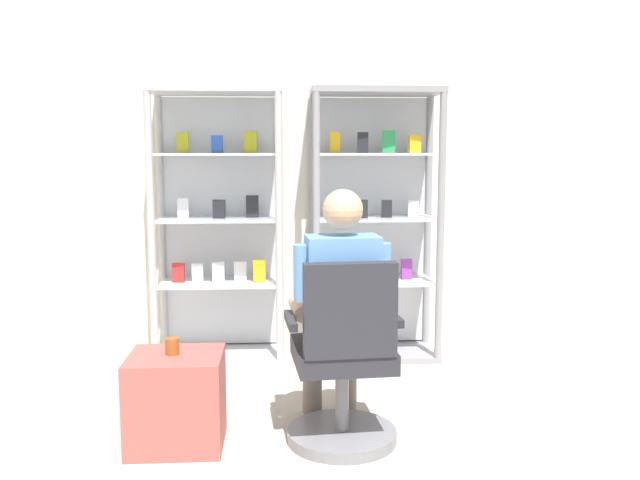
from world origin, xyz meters
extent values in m
cube|color=silver|center=(0.00, 3.00, 1.35)|extent=(6.00, 0.10, 2.70)
cylinder|color=#B7B7BC|center=(-0.98, 2.50, 0.95)|extent=(0.05, 0.05, 1.90)
cylinder|color=#B7B7BC|center=(-0.13, 2.50, 0.95)|extent=(0.05, 0.05, 1.90)
cylinder|color=#B7B7BC|center=(-0.98, 2.90, 0.95)|extent=(0.05, 0.05, 1.90)
cylinder|color=#B7B7BC|center=(-0.13, 2.90, 0.95)|extent=(0.05, 0.05, 1.90)
cube|color=#B7B7BC|center=(-0.55, 2.70, 1.88)|extent=(0.90, 0.45, 0.04)
cube|color=#B7B7BC|center=(-0.55, 2.70, 0.02)|extent=(0.90, 0.45, 0.04)
cube|color=silver|center=(-0.55, 2.92, 0.95)|extent=(0.84, 0.02, 1.80)
cube|color=silver|center=(-0.55, 2.70, 0.55)|extent=(0.82, 0.39, 0.02)
cube|color=red|center=(-0.83, 2.69, 0.63)|extent=(0.09, 0.04, 0.14)
cube|color=silver|center=(-0.70, 2.70, 0.62)|extent=(0.08, 0.04, 0.13)
cube|color=silver|center=(-0.56, 2.69, 0.63)|extent=(0.09, 0.05, 0.14)
cube|color=silver|center=(-0.40, 2.73, 0.63)|extent=(0.09, 0.04, 0.14)
cube|color=gold|center=(-0.27, 2.66, 0.64)|extent=(0.09, 0.05, 0.16)
cube|color=silver|center=(-0.55, 2.70, 1.00)|extent=(0.82, 0.39, 0.02)
cube|color=silver|center=(-0.79, 2.73, 1.08)|extent=(0.08, 0.05, 0.14)
cube|color=black|center=(-0.54, 2.69, 1.07)|extent=(0.09, 0.05, 0.13)
cube|color=black|center=(-0.31, 2.74, 1.09)|extent=(0.09, 0.04, 0.15)
cube|color=silver|center=(-0.55, 2.70, 1.45)|extent=(0.82, 0.39, 0.02)
cube|color=#999919|center=(-0.79, 2.75, 1.53)|extent=(0.08, 0.04, 0.14)
cube|color=#264CB2|center=(-0.55, 2.74, 1.52)|extent=(0.08, 0.04, 0.12)
cube|color=#999919|center=(-0.32, 2.74, 1.53)|extent=(0.09, 0.05, 0.15)
cylinder|color=gray|center=(0.13, 2.50, 0.95)|extent=(0.05, 0.05, 1.90)
cylinder|color=gray|center=(0.98, 2.50, 0.95)|extent=(0.05, 0.05, 1.90)
cylinder|color=gray|center=(0.13, 2.90, 0.95)|extent=(0.05, 0.05, 1.90)
cylinder|color=gray|center=(0.98, 2.90, 0.95)|extent=(0.05, 0.05, 1.90)
cube|color=gray|center=(0.55, 2.70, 1.88)|extent=(0.90, 0.45, 0.04)
cube|color=gray|center=(0.55, 2.70, 0.02)|extent=(0.90, 0.45, 0.04)
cube|color=silver|center=(0.55, 2.92, 0.95)|extent=(0.84, 0.02, 1.80)
cube|color=silver|center=(0.55, 2.70, 0.55)|extent=(0.82, 0.39, 0.02)
cube|color=#268C4C|center=(0.32, 2.69, 0.63)|extent=(0.08, 0.05, 0.13)
cube|color=black|center=(0.55, 2.74, 0.63)|extent=(0.08, 0.04, 0.13)
cube|color=purple|center=(0.78, 2.71, 0.63)|extent=(0.08, 0.05, 0.15)
cube|color=silver|center=(0.55, 2.70, 1.00)|extent=(0.82, 0.39, 0.02)
cube|color=silver|center=(0.27, 2.67, 1.08)|extent=(0.09, 0.05, 0.14)
cube|color=black|center=(0.45, 2.65, 1.07)|extent=(0.08, 0.05, 0.13)
cube|color=black|center=(0.63, 2.68, 1.07)|extent=(0.08, 0.05, 0.12)
cube|color=silver|center=(0.82, 2.70, 1.07)|extent=(0.08, 0.05, 0.12)
cube|color=silver|center=(0.55, 2.70, 1.45)|extent=(0.82, 0.39, 0.02)
cube|color=gold|center=(0.27, 2.75, 1.53)|extent=(0.07, 0.04, 0.15)
cube|color=black|center=(0.45, 2.66, 1.53)|extent=(0.08, 0.04, 0.14)
cube|color=#268C4C|center=(0.64, 2.69, 1.54)|extent=(0.09, 0.06, 0.16)
cube|color=gold|center=(0.82, 2.67, 1.52)|extent=(0.09, 0.06, 0.12)
cylinder|color=slate|center=(0.19, 1.26, 0.03)|extent=(0.56, 0.56, 0.06)
cylinder|color=slate|center=(0.19, 1.26, 0.24)|extent=(0.07, 0.07, 0.41)
cube|color=#26262D|center=(0.19, 1.26, 0.46)|extent=(0.52, 0.52, 0.10)
cube|color=#26262D|center=(0.21, 1.06, 0.73)|extent=(0.45, 0.12, 0.45)
cube|color=#26262D|center=(0.45, 1.29, 0.64)|extent=(0.06, 0.30, 0.04)
cube|color=#26262D|center=(-0.07, 1.24, 0.64)|extent=(0.06, 0.30, 0.04)
cylinder|color=slate|center=(0.27, 1.47, 0.56)|extent=(0.17, 0.41, 0.14)
cylinder|color=slate|center=(0.26, 1.67, 0.28)|extent=(0.11, 0.11, 0.56)
cylinder|color=slate|center=(0.07, 1.46, 0.56)|extent=(0.17, 0.41, 0.14)
cylinder|color=slate|center=(0.06, 1.66, 0.28)|extent=(0.11, 0.11, 0.56)
cube|color=#598CCC|center=(0.19, 1.26, 0.81)|extent=(0.38, 0.25, 0.50)
sphere|color=tan|center=(0.19, 1.26, 1.19)|extent=(0.20, 0.20, 0.20)
cylinder|color=#598CCC|center=(0.39, 1.28, 0.88)|extent=(0.09, 0.09, 0.28)
cylinder|color=tan|center=(0.37, 1.46, 0.66)|extent=(0.10, 0.31, 0.08)
cylinder|color=#598CCC|center=(-0.01, 1.25, 0.88)|extent=(0.09, 0.09, 0.28)
cylinder|color=tan|center=(-0.03, 1.43, 0.66)|extent=(0.10, 0.31, 0.08)
cube|color=#B24C47|center=(-0.65, 1.27, 0.23)|extent=(0.46, 0.41, 0.47)
cylinder|color=brown|center=(-0.66, 1.28, 0.51)|extent=(0.07, 0.07, 0.08)
camera|label=1|loc=(-0.12, -2.03, 1.48)|focal=38.08mm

